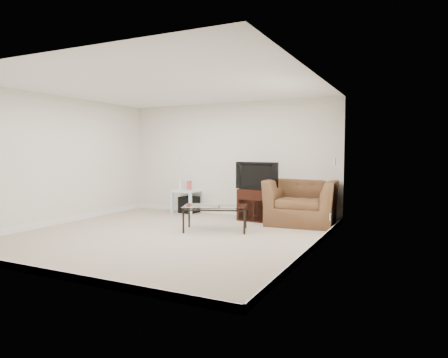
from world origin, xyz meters
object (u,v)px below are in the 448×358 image
at_px(side_table, 187,201).
at_px(subwoofer, 189,205).
at_px(recliner, 302,194).
at_px(television, 259,176).
at_px(tv_stand, 259,205).
at_px(coffee_table, 215,218).

xyz_separation_m(side_table, subwoofer, (0.03, 0.02, -0.08)).
xyz_separation_m(side_table, recliner, (2.76, -0.23, 0.32)).
distance_m(television, recliner, 0.95).
distance_m(television, subwoofer, 2.00).
height_order(tv_stand, coffee_table, tv_stand).
xyz_separation_m(television, recliner, (0.89, 0.03, -0.35)).
height_order(television, recliner, television).
xyz_separation_m(tv_stand, side_table, (-1.87, 0.23, -0.06)).
xyz_separation_m(subwoofer, recliner, (2.72, -0.25, 0.39)).
bearing_deg(tv_stand, coffee_table, -98.03).
distance_m(subwoofer, coffee_table, 2.19).
bearing_deg(subwoofer, recliner, -5.26).
relative_size(tv_stand, recliner, 0.58).
bearing_deg(tv_stand, recliner, 6.01).
height_order(subwoofer, coffee_table, coffee_table).
distance_m(tv_stand, television, 0.61).
relative_size(tv_stand, television, 0.86).
bearing_deg(side_table, tv_stand, -7.00).
height_order(television, subwoofer, television).
bearing_deg(subwoofer, side_table, -149.09).
bearing_deg(recliner, subwoofer, 169.84).
bearing_deg(recliner, television, 177.19).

